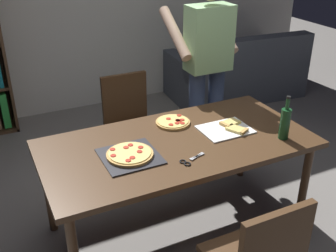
% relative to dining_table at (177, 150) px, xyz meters
% --- Properties ---
extents(ground_plane, '(12.00, 12.00, 0.00)m').
position_rel_dining_table_xyz_m(ground_plane, '(0.00, 0.00, -0.68)').
color(ground_plane, gray).
extents(dining_table, '(1.87, 0.93, 0.75)m').
position_rel_dining_table_xyz_m(dining_table, '(0.00, 0.00, 0.00)').
color(dining_table, '#4C331E').
rests_on(dining_table, ground_plane).
extents(chair_far_side, '(0.42, 0.42, 0.90)m').
position_rel_dining_table_xyz_m(chair_far_side, '(0.00, 0.95, -0.17)').
color(chair_far_side, '#472D19').
rests_on(chair_far_side, ground_plane).
extents(couch, '(1.76, 0.97, 0.85)m').
position_rel_dining_table_xyz_m(couch, '(1.90, 1.99, -0.38)').
color(couch, '#4C515B').
rests_on(couch, ground_plane).
extents(person_serving_pizza, '(0.55, 0.54, 1.75)m').
position_rel_dining_table_xyz_m(person_serving_pizza, '(0.66, 0.73, 0.32)').
color(person_serving_pizza, '#38476B').
rests_on(person_serving_pizza, ground_plane).
extents(pepperoni_pizza_on_tray, '(0.36, 0.36, 0.04)m').
position_rel_dining_table_xyz_m(pepperoni_pizza_on_tray, '(-0.37, -0.05, 0.08)').
color(pepperoni_pizza_on_tray, '#2D2D33').
rests_on(pepperoni_pizza_on_tray, dining_table).
extents(pizza_slices_on_towel, '(0.36, 0.28, 0.03)m').
position_rel_dining_table_xyz_m(pizza_slices_on_towel, '(0.41, -0.01, 0.08)').
color(pizza_slices_on_towel, white).
rests_on(pizza_slices_on_towel, dining_table).
extents(wine_bottle, '(0.07, 0.07, 0.32)m').
position_rel_dining_table_xyz_m(wine_bottle, '(0.69, -0.28, 0.19)').
color(wine_bottle, '#194723').
rests_on(wine_bottle, dining_table).
extents(kitchen_scissors, '(0.20, 0.11, 0.01)m').
position_rel_dining_table_xyz_m(kitchen_scissors, '(-0.05, -0.26, 0.07)').
color(kitchen_scissors, silver).
rests_on(kitchen_scissors, dining_table).
extents(second_pizza_plain, '(0.26, 0.26, 0.03)m').
position_rel_dining_table_xyz_m(second_pizza_plain, '(0.09, 0.26, 0.08)').
color(second_pizza_plain, tan).
rests_on(second_pizza_plain, dining_table).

